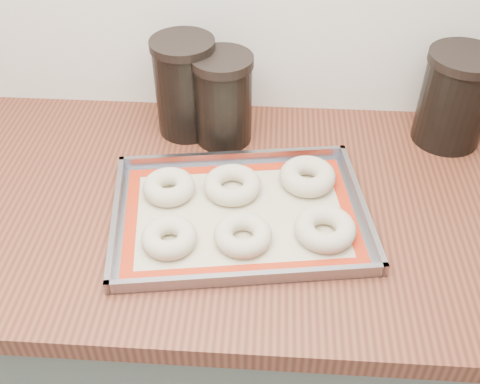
# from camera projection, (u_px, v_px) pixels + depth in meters

# --- Properties ---
(cabinet) EXTENTS (3.00, 0.65, 0.86)m
(cabinet) POSITION_uv_depth(u_px,v_px,m) (298.00, 343.00, 1.38)
(cabinet) COLOR #5A6155
(cabinet) RESTS_ON floor
(countertop) EXTENTS (3.06, 0.68, 0.04)m
(countertop) POSITION_uv_depth(u_px,v_px,m) (314.00, 209.00, 1.08)
(countertop) COLOR brown
(countertop) RESTS_ON cabinet
(baking_tray) EXTENTS (0.50, 0.39, 0.03)m
(baking_tray) POSITION_uv_depth(u_px,v_px,m) (240.00, 214.00, 1.03)
(baking_tray) COLOR gray
(baking_tray) RESTS_ON countertop
(baking_mat) EXTENTS (0.46, 0.35, 0.00)m
(baking_mat) POSITION_uv_depth(u_px,v_px,m) (240.00, 214.00, 1.03)
(baking_mat) COLOR #C6B793
(baking_mat) RESTS_ON baking_tray
(bagel_front_left) EXTENTS (0.11, 0.11, 0.03)m
(bagel_front_left) POSITION_uv_depth(u_px,v_px,m) (169.00, 238.00, 0.96)
(bagel_front_left) COLOR beige
(bagel_front_left) RESTS_ON baking_mat
(bagel_front_mid) EXTENTS (0.10, 0.10, 0.03)m
(bagel_front_mid) POSITION_uv_depth(u_px,v_px,m) (243.00, 235.00, 0.97)
(bagel_front_mid) COLOR beige
(bagel_front_mid) RESTS_ON baking_mat
(bagel_front_right) EXTENTS (0.13, 0.13, 0.04)m
(bagel_front_right) POSITION_uv_depth(u_px,v_px,m) (325.00, 229.00, 0.98)
(bagel_front_right) COLOR beige
(bagel_front_right) RESTS_ON baking_mat
(bagel_back_left) EXTENTS (0.13, 0.13, 0.04)m
(bagel_back_left) POSITION_uv_depth(u_px,v_px,m) (169.00, 187.00, 1.06)
(bagel_back_left) COLOR beige
(bagel_back_left) RESTS_ON baking_mat
(bagel_back_mid) EXTENTS (0.13, 0.13, 0.03)m
(bagel_back_mid) POSITION_uv_depth(u_px,v_px,m) (232.00, 185.00, 1.07)
(bagel_back_mid) COLOR beige
(bagel_back_mid) RESTS_ON baking_mat
(bagel_back_right) EXTENTS (0.14, 0.14, 0.04)m
(bagel_back_right) POSITION_uv_depth(u_px,v_px,m) (308.00, 176.00, 1.08)
(bagel_back_right) COLOR beige
(bagel_back_right) RESTS_ON baking_mat
(canister_left) EXTENTS (0.13, 0.13, 0.21)m
(canister_left) POSITION_uv_depth(u_px,v_px,m) (185.00, 87.00, 1.18)
(canister_left) COLOR black
(canister_left) RESTS_ON countertop
(canister_mid) EXTENTS (0.13, 0.13, 0.19)m
(canister_mid) POSITION_uv_depth(u_px,v_px,m) (223.00, 99.00, 1.16)
(canister_mid) COLOR black
(canister_mid) RESTS_ON countertop
(canister_right) EXTENTS (0.15, 0.15, 0.20)m
(canister_right) POSITION_uv_depth(u_px,v_px,m) (455.00, 98.00, 1.15)
(canister_right) COLOR black
(canister_right) RESTS_ON countertop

